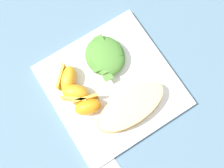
{
  "coord_description": "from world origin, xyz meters",
  "views": [
    {
      "loc": [
        0.12,
        -0.07,
        0.61
      ],
      "look_at": [
        0.0,
        0.0,
        0.03
      ],
      "focal_mm": 42.03,
      "sensor_mm": 36.0,
      "label": 1
    }
  ],
  "objects_px": {
    "orange_wedge_middle": "(75,93)",
    "cheesy_pizza_bread": "(131,107)",
    "orange_wedge_front": "(67,78)",
    "green_salad_pile": "(105,56)",
    "white_plate": "(112,86)",
    "orange_wedge_rear": "(88,106)"
  },
  "relations": [
    {
      "from": "orange_wedge_middle",
      "to": "cheesy_pizza_bread",
      "type": "bearing_deg",
      "value": 43.76
    },
    {
      "from": "orange_wedge_front",
      "to": "orange_wedge_middle",
      "type": "relative_size",
      "value": 0.98
    },
    {
      "from": "cheesy_pizza_bread",
      "to": "green_salad_pile",
      "type": "relative_size",
      "value": 1.62
    },
    {
      "from": "white_plate",
      "to": "orange_wedge_front",
      "type": "relative_size",
      "value": 4.12
    },
    {
      "from": "green_salad_pile",
      "to": "orange_wedge_front",
      "type": "height_order",
      "value": "same"
    },
    {
      "from": "green_salad_pile",
      "to": "orange_wedge_front",
      "type": "bearing_deg",
      "value": -90.41
    },
    {
      "from": "white_plate",
      "to": "cheesy_pizza_bread",
      "type": "bearing_deg",
      "value": 5.36
    },
    {
      "from": "green_salad_pile",
      "to": "orange_wedge_rear",
      "type": "bearing_deg",
      "value": -50.41
    },
    {
      "from": "cheesy_pizza_bread",
      "to": "green_salad_pile",
      "type": "distance_m",
      "value": 0.13
    },
    {
      "from": "green_salad_pile",
      "to": "orange_wedge_middle",
      "type": "xyz_separation_m",
      "value": [
        0.04,
        -0.1,
        -0.0
      ]
    },
    {
      "from": "orange_wedge_front",
      "to": "orange_wedge_rear",
      "type": "distance_m",
      "value": 0.08
    },
    {
      "from": "orange_wedge_front",
      "to": "orange_wedge_rear",
      "type": "xyz_separation_m",
      "value": [
        0.08,
        0.01,
        0.0
      ]
    },
    {
      "from": "green_salad_pile",
      "to": "orange_wedge_rear",
      "type": "relative_size",
      "value": 1.57
    },
    {
      "from": "green_salad_pile",
      "to": "orange_wedge_middle",
      "type": "distance_m",
      "value": 0.11
    },
    {
      "from": "white_plate",
      "to": "orange_wedge_rear",
      "type": "bearing_deg",
      "value": -78.17
    },
    {
      "from": "orange_wedge_front",
      "to": "orange_wedge_rear",
      "type": "bearing_deg",
      "value": 4.69
    },
    {
      "from": "white_plate",
      "to": "orange_wedge_middle",
      "type": "height_order",
      "value": "orange_wedge_middle"
    },
    {
      "from": "cheesy_pizza_bread",
      "to": "orange_wedge_front",
      "type": "relative_size",
      "value": 2.54
    },
    {
      "from": "green_salad_pile",
      "to": "orange_wedge_front",
      "type": "distance_m",
      "value": 0.1
    },
    {
      "from": "cheesy_pizza_bread",
      "to": "orange_wedge_front",
      "type": "height_order",
      "value": "orange_wedge_front"
    },
    {
      "from": "white_plate",
      "to": "orange_wedge_front",
      "type": "xyz_separation_m",
      "value": [
        -0.06,
        -0.08,
        0.03
      ]
    },
    {
      "from": "cheesy_pizza_bread",
      "to": "orange_wedge_rear",
      "type": "bearing_deg",
      "value": -123.52
    }
  ]
}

